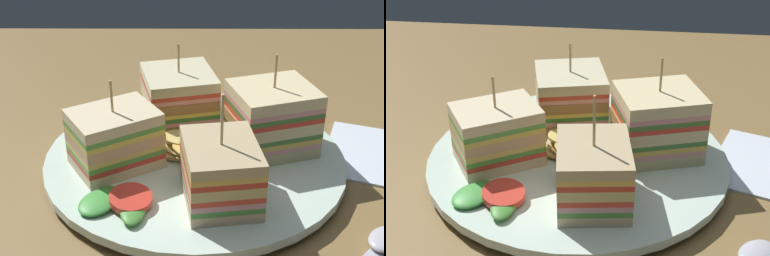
% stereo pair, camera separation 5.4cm
% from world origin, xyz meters
% --- Properties ---
extents(ground_plane, '(1.14, 0.89, 0.02)m').
position_xyz_m(ground_plane, '(0.00, 0.00, -0.01)').
color(ground_plane, olive).
extents(plate, '(0.30, 0.30, 0.02)m').
position_xyz_m(plate, '(0.00, 0.00, 0.01)').
color(plate, white).
rests_on(plate, ground_plane).
extents(sandwich_wedge_0, '(0.10, 0.09, 0.09)m').
position_xyz_m(sandwich_wedge_0, '(-0.08, -0.02, 0.04)').
color(sandwich_wedge_0, beige).
rests_on(sandwich_wedge_0, plate).
extents(sandwich_wedge_1, '(0.07, 0.09, 0.10)m').
position_xyz_m(sandwich_wedge_1, '(0.02, -0.07, 0.04)').
color(sandwich_wedge_1, beige).
rests_on(sandwich_wedge_1, plate).
extents(sandwich_wedge_2, '(0.10, 0.09, 0.10)m').
position_xyz_m(sandwich_wedge_2, '(0.08, 0.01, 0.05)').
color(sandwich_wedge_2, beige).
rests_on(sandwich_wedge_2, plate).
extents(sandwich_wedge_3, '(0.09, 0.09, 0.09)m').
position_xyz_m(sandwich_wedge_3, '(-0.02, 0.08, 0.04)').
color(sandwich_wedge_3, beige).
rests_on(sandwich_wedge_3, plate).
extents(chip_pile, '(0.07, 0.07, 0.02)m').
position_xyz_m(chip_pile, '(-0.01, 0.00, 0.03)').
color(chip_pile, '#E6C570').
rests_on(chip_pile, plate).
extents(salad_garnish, '(0.07, 0.06, 0.01)m').
position_xyz_m(salad_garnish, '(-0.07, -0.09, 0.02)').
color(salad_garnish, green).
rests_on(salad_garnish, plate).
extents(spoon, '(0.12, 0.12, 0.01)m').
position_xyz_m(spoon, '(0.15, -0.13, 0.00)').
color(spoon, silver).
rests_on(spoon, ground_plane).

